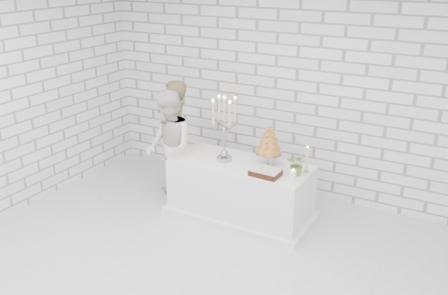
# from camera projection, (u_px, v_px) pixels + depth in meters

# --- Properties ---
(ground) EXTENTS (6.00, 5.00, 0.01)m
(ground) POSITION_uv_depth(u_px,v_px,m) (203.00, 278.00, 5.33)
(ground) COLOR silver
(ground) RESTS_ON ground
(wall_back) EXTENTS (6.00, 0.01, 3.00)m
(wall_back) POSITION_uv_depth(u_px,v_px,m) (296.00, 91.00, 6.83)
(wall_back) COLOR white
(wall_back) RESTS_ON ground
(cake_table) EXTENTS (1.80, 0.80, 0.75)m
(cake_table) POSITION_uv_depth(u_px,v_px,m) (240.00, 189.00, 6.51)
(cake_table) COLOR white
(cake_table) RESTS_ON ground
(groom) EXTENTS (0.55, 0.69, 1.65)m
(groom) POSITION_uv_depth(u_px,v_px,m) (174.00, 138.00, 7.04)
(groom) COLOR brown
(groom) RESTS_ON ground
(bride) EXTENTS (0.98, 0.99, 1.61)m
(bride) POSITION_uv_depth(u_px,v_px,m) (169.00, 148.00, 6.72)
(bride) COLOR white
(bride) RESTS_ON ground
(candelabra) EXTENTS (0.40, 0.40, 0.86)m
(candelabra) POSITION_uv_depth(u_px,v_px,m) (224.00, 129.00, 6.31)
(candelabra) COLOR #95959F
(candelabra) RESTS_ON cake_table
(croquembouche) EXTENTS (0.43, 0.43, 0.54)m
(croquembouche) POSITION_uv_depth(u_px,v_px,m) (269.00, 145.00, 6.22)
(croquembouche) COLOR #A55E23
(croquembouche) RESTS_ON cake_table
(chocolate_cake) EXTENTS (0.36, 0.27, 0.08)m
(chocolate_cake) POSITION_uv_depth(u_px,v_px,m) (265.00, 172.00, 6.00)
(chocolate_cake) COLOR black
(chocolate_cake) RESTS_ON cake_table
(pillar_candle) EXTENTS (0.10, 0.10, 0.12)m
(pillar_candle) POSITION_uv_depth(u_px,v_px,m) (293.00, 175.00, 5.87)
(pillar_candle) COLOR white
(pillar_candle) RESTS_ON cake_table
(extra_taper) EXTENTS (0.06, 0.06, 0.32)m
(extra_taper) POSITION_uv_depth(u_px,v_px,m) (307.00, 160.00, 6.06)
(extra_taper) COLOR beige
(extra_taper) RESTS_ON cake_table
(flowers) EXTENTS (0.25, 0.22, 0.27)m
(flowers) POSITION_uv_depth(u_px,v_px,m) (297.00, 165.00, 5.98)
(flowers) COLOR #4C7936
(flowers) RESTS_ON cake_table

